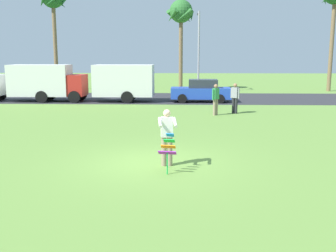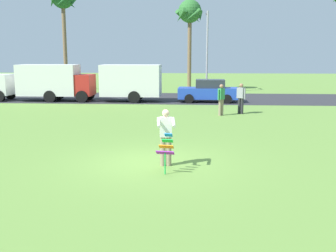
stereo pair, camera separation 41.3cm
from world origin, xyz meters
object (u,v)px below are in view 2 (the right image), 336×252
Objects in this scene: kite_held at (166,148)px; person_walker_far at (221,99)px; palm_tree_right_near at (190,15)px; parked_car_blue at (208,91)px; parked_truck_white_box at (38,81)px; streetlight_pole at (207,47)px; palm_tree_left_near at (63,2)px; person_walker_near at (241,98)px; person_kite_flyer at (166,135)px; parked_truck_red_cab at (120,82)px.

person_walker_far is (2.27, 11.06, 0.20)m from kite_held.
kite_held is at bearing -90.61° from palm_tree_right_near.
parked_truck_white_box is at bearing 180.00° from parked_car_blue.
parked_car_blue is 0.60× the size of streetlight_pole.
parked_truck_white_box reaches higher than kite_held.
parked_car_blue is 0.44× the size of palm_tree_left_near.
palm_tree_right_near is (-1.49, 9.35, 6.10)m from parked_car_blue.
parked_truck_white_box is 0.96× the size of streetlight_pole.
palm_tree_left_near reaches higher than person_walker_near.
parked_truck_white_box reaches higher than parked_car_blue.
parked_truck_white_box reaches higher than person_kite_flyer.
parked_truck_red_cab is at bearing 0.00° from parked_truck_white_box.
person_walker_near is (1.65, -5.54, 0.16)m from parked_car_blue.
parked_truck_white_box is 11.24m from palm_tree_left_near.
parked_truck_white_box is (-10.57, 17.29, 0.68)m from kite_held.
parked_truck_white_box is at bearing 154.11° from person_walker_far.
parked_truck_white_box is at bearing -150.07° from streetlight_pole.
person_walker_far is at bearing -42.38° from parked_truck_red_cab.
palm_tree_right_near is 4.78× the size of person_walker_far.
parked_truck_white_box is at bearing -180.00° from parked_truck_red_cab.
parked_truck_white_box reaches higher than person_walker_far.
palm_tree_right_near is 3.94m from streetlight_pole.
person_kite_flyer is at bearing -102.68° from person_walker_far.
kite_held is 0.64× the size of person_walker_near.
palm_tree_left_near is 13.95m from streetlight_pole.
person_kite_flyer is 0.75m from kite_held.
person_walker_near is at bearing -78.09° from palm_tree_right_near.
parked_car_blue is 2.45× the size of person_walker_near.
palm_tree_left_near is at bearing 95.11° from parked_truck_white_box.
person_walker_far is (1.98, -15.58, -5.94)m from palm_tree_right_near.
parked_truck_white_box is 14.55m from streetlight_pole.
kite_held is at bearing -75.22° from parked_truck_red_cab.
parked_truck_white_box is (-10.51, 16.58, 0.46)m from person_kite_flyer.
streetlight_pole reaches higher than person_walker_far.
parked_truck_white_box is at bearing 158.40° from person_walker_near.
parked_car_blue is 2.45× the size of person_walker_far.
palm_tree_left_near reaches higher than parked_truck_white_box.
kite_held is (0.06, -0.71, -0.22)m from person_kite_flyer.
parked_car_blue is 17.53m from palm_tree_left_near.
person_kite_flyer is at bearing -94.59° from streetlight_pole.
streetlight_pole reaches higher than kite_held.
kite_held is at bearing -58.56° from parked_truck_white_box.
parked_truck_white_box is 1.00× the size of parked_truck_red_cab.
palm_tree_right_near is (4.84, 9.35, 5.46)m from parked_truck_red_cab.
parked_car_blue is at bearing 106.60° from person_walker_near.
person_walker_near is at bearing -73.40° from parked_car_blue.
palm_tree_right_near is at bearing 89.39° from kite_held.
parked_truck_red_cab is 1.59× the size of parked_car_blue.
palm_tree_right_near reaches higher than parked_truck_white_box.
palm_tree_left_near is 1.37× the size of streetlight_pole.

